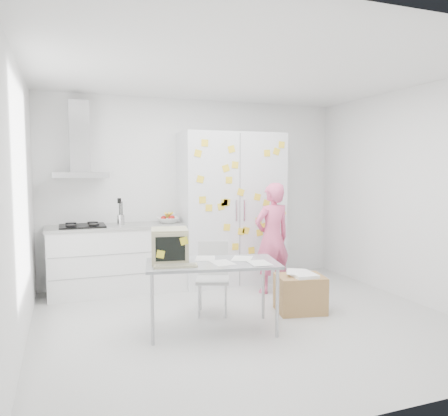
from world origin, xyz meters
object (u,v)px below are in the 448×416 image
object	(u,v)px
person	(272,238)
desk	(185,254)
chair	(213,273)
cardboard_box	(300,293)

from	to	relation	value
person	desk	world-z (taller)	person
chair	cardboard_box	xyz separation A→B (m)	(0.96, -0.35, -0.24)
chair	person	bearing A→B (deg)	47.23
chair	cardboard_box	size ratio (longest dim) A/B	1.35
desk	chair	size ratio (longest dim) A/B	1.75
person	desk	bearing A→B (deg)	24.90
person	cardboard_box	distance (m)	1.01
desk	cardboard_box	bearing A→B (deg)	16.01
person	chair	size ratio (longest dim) A/B	1.81
chair	cardboard_box	distance (m)	1.05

